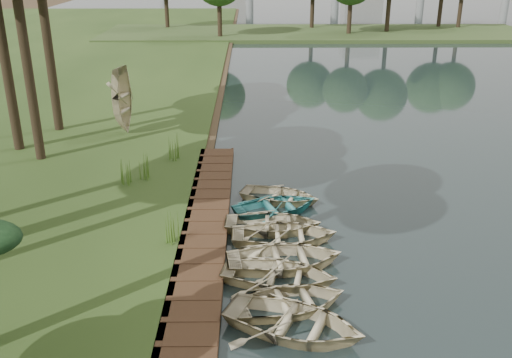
{
  "coord_description": "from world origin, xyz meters",
  "views": [
    {
      "loc": [
        0.02,
        -18.64,
        9.43
      ],
      "look_at": [
        0.24,
        1.58,
        1.27
      ],
      "focal_mm": 40.0,
      "sensor_mm": 36.0,
      "label": 1
    }
  ],
  "objects_px": {
    "rowboat_0": "(294,320)",
    "stored_rowboat": "(126,127)",
    "rowboat_1": "(291,299)",
    "boardwalk": "(206,224)",
    "rowboat_2": "(279,273)"
  },
  "relations": [
    {
      "from": "boardwalk",
      "to": "stored_rowboat",
      "type": "height_order",
      "value": "stored_rowboat"
    },
    {
      "from": "rowboat_0",
      "to": "rowboat_2",
      "type": "bearing_deg",
      "value": 29.78
    },
    {
      "from": "rowboat_1",
      "to": "rowboat_0",
      "type": "bearing_deg",
      "value": 166.06
    },
    {
      "from": "rowboat_1",
      "to": "rowboat_2",
      "type": "height_order",
      "value": "rowboat_2"
    },
    {
      "from": "rowboat_1",
      "to": "rowboat_2",
      "type": "bearing_deg",
      "value": -4.89
    },
    {
      "from": "rowboat_0",
      "to": "stored_rowboat",
      "type": "distance_m",
      "value": 18.53
    },
    {
      "from": "boardwalk",
      "to": "rowboat_0",
      "type": "relative_size",
      "value": 4.25
    },
    {
      "from": "boardwalk",
      "to": "rowboat_1",
      "type": "bearing_deg",
      "value": -62.33
    },
    {
      "from": "rowboat_0",
      "to": "stored_rowboat",
      "type": "relative_size",
      "value": 1.05
    },
    {
      "from": "boardwalk",
      "to": "stored_rowboat",
      "type": "distance_m",
      "value": 11.73
    },
    {
      "from": "rowboat_2",
      "to": "boardwalk",
      "type": "bearing_deg",
      "value": 44.46
    },
    {
      "from": "rowboat_1",
      "to": "stored_rowboat",
      "type": "relative_size",
      "value": 0.91
    },
    {
      "from": "boardwalk",
      "to": "stored_rowboat",
      "type": "bearing_deg",
      "value": 115.26
    },
    {
      "from": "boardwalk",
      "to": "rowboat_0",
      "type": "xyz_separation_m",
      "value": [
        2.75,
        -6.23,
        0.29
      ]
    },
    {
      "from": "boardwalk",
      "to": "rowboat_0",
      "type": "bearing_deg",
      "value": -66.17
    }
  ]
}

